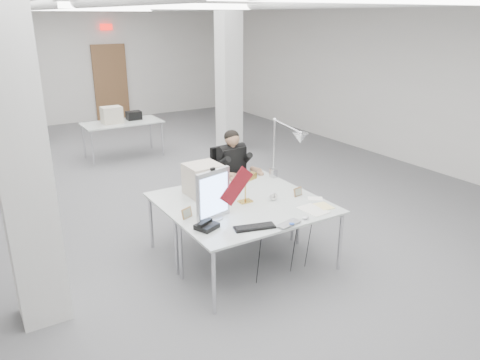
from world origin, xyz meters
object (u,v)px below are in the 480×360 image
object	(u,v)px
desk_main	(263,216)
office_chair	(231,181)
bankers_lamp	(245,188)
architect_lamp	(285,146)
seated_person	(232,160)
desk_phone	(207,226)
laptop	(292,225)
beige_monitor	(203,179)
monitor	(213,195)

from	to	relation	value
desk_main	office_chair	distance (m)	1.69
bankers_lamp	architect_lamp	bearing A→B (deg)	1.82
office_chair	seated_person	bearing A→B (deg)	-96.24
desk_phone	laptop	bearing A→B (deg)	-49.34
desk_phone	architect_lamp	world-z (taller)	architect_lamp
bankers_lamp	seated_person	bearing A→B (deg)	47.12
office_chair	beige_monitor	bearing A→B (deg)	-145.68
monitor	architect_lamp	world-z (taller)	architect_lamp
beige_monitor	architect_lamp	xyz separation A→B (m)	(1.11, -0.19, 0.31)
laptop	bankers_lamp	distance (m)	0.85
desk_main	bankers_lamp	bearing A→B (deg)	84.96
office_chair	architect_lamp	bearing A→B (deg)	-75.72
beige_monitor	bankers_lamp	bearing A→B (deg)	-60.50
beige_monitor	architect_lamp	bearing A→B (deg)	-10.96
monitor	beige_monitor	size ratio (longest dim) A/B	1.36
monitor	desk_main	bearing A→B (deg)	-35.09
beige_monitor	laptop	bearing A→B (deg)	-76.48
office_chair	monitor	size ratio (longest dim) A/B	2.07
seated_person	architect_lamp	world-z (taller)	architect_lamp
office_chair	monitor	xyz separation A→B (m)	(-1.04, -1.40, 0.46)
desk_phone	beige_monitor	distance (m)	1.02
monitor	architect_lamp	bearing A→B (deg)	7.89
laptop	architect_lamp	size ratio (longest dim) A/B	0.29
desk_main	architect_lamp	bearing A→B (deg)	40.87
desk_phone	desk_main	bearing A→B (deg)	-22.14
laptop	desk_phone	world-z (taller)	desk_phone
bankers_lamp	architect_lamp	distance (m)	0.93
bankers_lamp	desk_main	bearing A→B (deg)	-114.43
bankers_lamp	desk_phone	size ratio (longest dim) A/B	1.69
monitor	beige_monitor	distance (m)	0.76
desk_phone	monitor	bearing A→B (deg)	24.50
seated_person	monitor	distance (m)	1.70
office_chair	desk_phone	size ratio (longest dim) A/B	5.39
desk_main	bankers_lamp	world-z (taller)	bankers_lamp
laptop	beige_monitor	world-z (taller)	beige_monitor
desk_phone	architect_lamp	distance (m)	1.78
desk_phone	beige_monitor	size ratio (longest dim) A/B	0.52
office_chair	beige_monitor	xyz separation A→B (m)	(-0.79, -0.68, 0.37)
laptop	beige_monitor	xyz separation A→B (m)	(-0.36, 1.33, 0.18)
laptop	beige_monitor	bearing A→B (deg)	93.58
laptop	desk_phone	xyz separation A→B (m)	(-0.79, 0.42, 0.01)
monitor	laptop	xyz separation A→B (m)	(0.61, -0.61, -0.27)
seated_person	laptop	world-z (taller)	seated_person
desk_main	architect_lamp	xyz separation A→B (m)	(0.85, 0.74, 0.52)
office_chair	laptop	world-z (taller)	office_chair
seated_person	bankers_lamp	world-z (taller)	seated_person
desk_main	bankers_lamp	distance (m)	0.46
desk_main	beige_monitor	distance (m)	0.98
laptop	beige_monitor	size ratio (longest dim) A/B	0.73
seated_person	desk_phone	distance (m)	1.97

